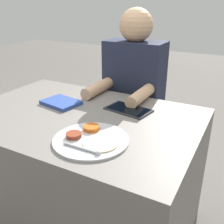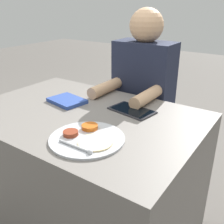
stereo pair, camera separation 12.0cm
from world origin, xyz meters
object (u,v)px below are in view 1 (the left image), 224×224
(thali_tray, at_px, (91,139))
(red_notebook, at_px, (61,103))
(person_diner, at_px, (133,107))
(tablet_device, at_px, (128,109))

(thali_tray, distance_m, red_notebook, 0.46)
(red_notebook, distance_m, person_diner, 0.55)
(tablet_device, xyz_separation_m, person_diner, (-0.14, 0.38, -0.15))
(red_notebook, relative_size, tablet_device, 0.88)
(red_notebook, xyz_separation_m, tablet_device, (0.37, 0.10, -0.00))
(thali_tray, bearing_deg, red_notebook, 143.71)
(red_notebook, height_order, tablet_device, red_notebook)
(tablet_device, bearing_deg, red_notebook, -165.09)
(red_notebook, height_order, person_diner, person_diner)
(thali_tray, height_order, person_diner, person_diner)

